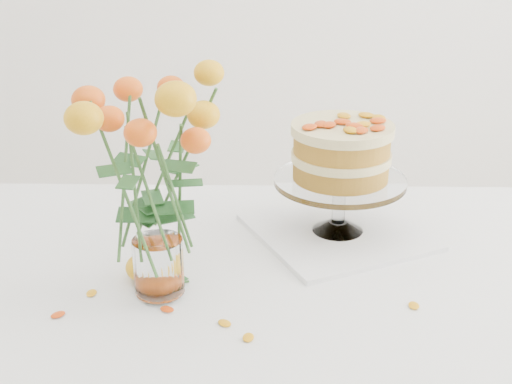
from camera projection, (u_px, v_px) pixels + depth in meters
table at (241, 320)px, 1.33m from camera, size 1.43×0.93×0.76m
napkin at (337, 232)px, 1.47m from camera, size 0.42×0.42×0.01m
cake_stand at (341, 157)px, 1.41m from camera, size 0.27×0.27×0.24m
rose_vase at (152, 159)px, 1.15m from camera, size 0.36×0.36×0.43m
loose_rose_near at (142, 268)px, 1.29m from camera, size 0.10×0.06×0.05m
loose_rose_far at (159, 280)px, 1.27m from camera, size 0.07×0.04×0.04m
stray_petal_a at (167, 309)px, 1.20m from camera, size 0.03×0.02×0.00m
stray_petal_b at (225, 323)px, 1.17m from camera, size 0.03×0.02×0.00m
stray_petal_c at (248, 338)px, 1.13m from camera, size 0.03×0.02×0.00m
stray_petal_d at (92, 293)px, 1.25m from camera, size 0.03×0.02×0.00m
stray_petal_e at (58, 315)px, 1.19m from camera, size 0.03×0.02×0.00m
stray_petal_f at (414, 306)px, 1.22m from camera, size 0.03×0.02×0.00m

